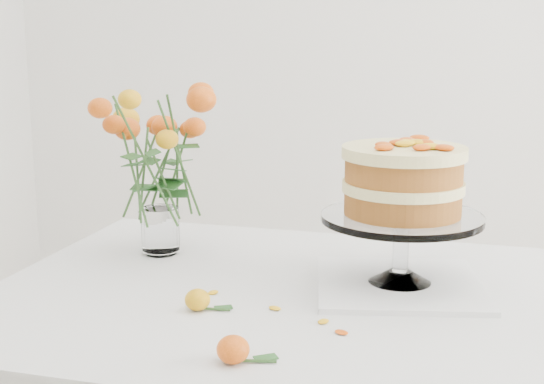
# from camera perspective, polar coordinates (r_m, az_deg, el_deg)

# --- Properties ---
(table) EXTENTS (1.43, 0.93, 0.76)m
(table) POSITION_cam_1_polar(r_m,az_deg,el_deg) (1.51, 5.71, -10.82)
(table) COLOR tan
(table) RESTS_ON ground
(napkin) EXTENTS (0.39, 0.39, 0.01)m
(napkin) POSITION_cam_1_polar(r_m,az_deg,el_deg) (1.56, 9.57, -6.85)
(napkin) COLOR white
(napkin) RESTS_ON table
(cake_stand) EXTENTS (0.32, 0.32, 0.29)m
(cake_stand) POSITION_cam_1_polar(r_m,az_deg,el_deg) (1.51, 9.83, 0.30)
(cake_stand) COLOR silver
(cake_stand) RESTS_ON napkin
(rose_vase) EXTENTS (0.30, 0.30, 0.44)m
(rose_vase) POSITION_cam_1_polar(r_m,az_deg,el_deg) (1.72, -8.60, 3.58)
(rose_vase) COLOR silver
(rose_vase) RESTS_ON table
(loose_rose_near) EXTENTS (0.09, 0.05, 0.04)m
(loose_rose_near) POSITION_cam_1_polar(r_m,az_deg,el_deg) (1.42, -5.61, -8.08)
(loose_rose_near) COLOR orange
(loose_rose_near) RESTS_ON table
(loose_rose_far) EXTENTS (0.09, 0.05, 0.04)m
(loose_rose_far) POSITION_cam_1_polar(r_m,az_deg,el_deg) (1.20, -2.93, -11.77)
(loose_rose_far) COLOR #C34B09
(loose_rose_far) RESTS_ON table
(stray_petal_a) EXTENTS (0.03, 0.02, 0.00)m
(stray_petal_a) POSITION_cam_1_polar(r_m,az_deg,el_deg) (1.42, 0.22, -8.75)
(stray_petal_a) COLOR #FCB60F
(stray_petal_a) RESTS_ON table
(stray_petal_b) EXTENTS (0.03, 0.02, 0.00)m
(stray_petal_b) POSITION_cam_1_polar(r_m,az_deg,el_deg) (1.36, 3.88, -9.71)
(stray_petal_b) COLOR #FCB60F
(stray_petal_b) RESTS_ON table
(stray_petal_c) EXTENTS (0.03, 0.02, 0.00)m
(stray_petal_c) POSITION_cam_1_polar(r_m,az_deg,el_deg) (1.32, 5.25, -10.49)
(stray_petal_c) COLOR #FCB60F
(stray_petal_c) RESTS_ON table
(stray_petal_d) EXTENTS (0.03, 0.02, 0.00)m
(stray_petal_d) POSITION_cam_1_polar(r_m,az_deg,el_deg) (1.50, -4.46, -7.56)
(stray_petal_d) COLOR #FCB60F
(stray_petal_d) RESTS_ON table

